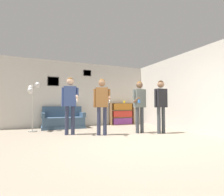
% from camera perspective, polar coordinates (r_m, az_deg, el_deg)
% --- Properties ---
extents(ground_plane, '(20.00, 20.00, 0.00)m').
position_cam_1_polar(ground_plane, '(4.11, 7.72, -14.71)').
color(ground_plane, gray).
extents(wall_back, '(7.63, 0.08, 2.70)m').
position_cam_1_polar(wall_back, '(7.66, -7.49, 1.20)').
color(wall_back, beige).
rests_on(wall_back, ground_plane).
extents(wall_right, '(0.06, 6.28, 2.70)m').
position_cam_1_polar(wall_right, '(7.17, 17.99, 1.51)').
color(wall_right, beige).
rests_on(wall_right, ground_plane).
extents(couch, '(1.58, 0.80, 0.83)m').
position_cam_1_polar(couch, '(7.03, -15.65, -7.16)').
color(couch, '#3D5670').
rests_on(couch, ground_plane).
extents(bookshelf, '(1.12, 0.30, 0.98)m').
position_cam_1_polar(bookshelf, '(7.97, 3.23, -5.18)').
color(bookshelf, olive).
rests_on(bookshelf, ground_plane).
extents(floor_lamp, '(0.41, 0.44, 1.66)m').
position_cam_1_polar(floor_lamp, '(6.42, -24.38, 1.59)').
color(floor_lamp, '#ADA89E').
rests_on(floor_lamp, ground_plane).
extents(person_player_foreground_left, '(0.49, 0.54, 1.72)m').
position_cam_1_polar(person_player_foreground_left, '(5.38, -13.54, -0.34)').
color(person_player_foreground_left, '#2D334C').
rests_on(person_player_foreground_left, ground_plane).
extents(person_player_foreground_center, '(0.47, 0.56, 1.67)m').
position_cam_1_polar(person_player_foreground_center, '(5.17, -3.32, -0.75)').
color(person_player_foreground_center, '#2D334C').
rests_on(person_player_foreground_center, ground_plane).
extents(person_watcher_holding_cup, '(0.50, 0.44, 1.66)m').
position_cam_1_polar(person_watcher_holding_cup, '(5.64, 9.00, -0.97)').
color(person_watcher_holding_cup, '#3D4247').
rests_on(person_watcher_holding_cup, ground_plane).
extents(person_spectator_near_bookshelf, '(0.50, 0.21, 1.66)m').
position_cam_1_polar(person_spectator_near_bookshelf, '(5.68, 15.68, -0.89)').
color(person_spectator_near_bookshelf, '#3D4247').
rests_on(person_spectator_near_bookshelf, ground_plane).
extents(drinking_cup, '(0.09, 0.09, 0.11)m').
position_cam_1_polar(drinking_cup, '(8.02, 4.06, -1.24)').
color(drinking_cup, yellow).
rests_on(drinking_cup, bookshelf).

